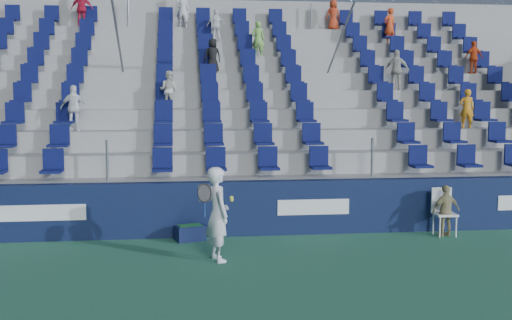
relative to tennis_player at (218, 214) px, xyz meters
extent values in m
plane|color=#2E6C4C|center=(0.73, -1.04, -0.89)|extent=(70.00, 70.00, 0.00)
cube|color=#101A3D|center=(0.73, 2.11, -0.29)|extent=(24.00, 0.30, 1.20)
cube|color=white|center=(-4.27, 1.95, -0.27)|extent=(3.20, 0.02, 0.34)
cube|color=white|center=(2.23, 1.95, -0.27)|extent=(1.60, 0.02, 0.34)
cube|color=#9C9C97|center=(0.73, 2.69, -0.29)|extent=(24.00, 0.85, 1.20)
cube|color=#9C9C97|center=(0.73, 3.54, -0.04)|extent=(24.00, 0.85, 1.70)
cube|color=#9C9C97|center=(0.73, 4.39, 0.21)|extent=(24.00, 0.85, 2.20)
cube|color=#9C9C97|center=(0.73, 5.24, 0.46)|extent=(24.00, 0.85, 2.70)
cube|color=#9C9C97|center=(0.73, 6.09, 0.71)|extent=(24.00, 0.85, 3.20)
cube|color=#9C9C97|center=(0.73, 6.94, 0.96)|extent=(24.00, 0.85, 3.70)
cube|color=#9C9C97|center=(0.73, 7.79, 1.21)|extent=(24.00, 0.85, 4.20)
cube|color=#9C9C97|center=(0.73, 8.64, 1.46)|extent=(24.00, 0.85, 4.70)
cube|color=#9C9C97|center=(0.73, 9.49, 1.71)|extent=(24.00, 0.85, 5.20)
cube|color=#9C9C97|center=(0.73, 10.16, 2.21)|extent=(24.00, 0.50, 6.20)
cube|color=#0B1146|center=(0.73, 2.69, 0.66)|extent=(16.05, 0.50, 0.70)
cube|color=#0B1146|center=(0.73, 3.54, 1.16)|extent=(16.05, 0.50, 0.70)
cube|color=#0B1146|center=(0.73, 4.39, 1.66)|extent=(16.05, 0.50, 0.70)
cube|color=#0B1146|center=(0.73, 5.24, 2.16)|extent=(16.05, 0.50, 0.70)
cube|color=#0B1146|center=(0.73, 6.09, 2.66)|extent=(16.05, 0.50, 0.70)
cube|color=#0B1146|center=(0.73, 6.94, 3.16)|extent=(16.05, 0.50, 0.70)
cube|color=#0B1146|center=(0.73, 7.79, 3.66)|extent=(16.05, 0.50, 0.70)
cube|color=#0B1146|center=(0.73, 8.64, 4.16)|extent=(16.05, 0.50, 0.70)
cube|color=#0B1146|center=(0.73, 9.49, 4.66)|extent=(16.05, 0.50, 0.70)
cylinder|color=gray|center=(-2.27, 6.09, 3.46)|extent=(0.06, 7.68, 4.55)
cylinder|color=gray|center=(3.73, 6.09, 3.46)|extent=(0.06, 7.68, 4.55)
imported|color=orange|center=(6.81, 4.34, 1.83)|extent=(0.43, 0.33, 1.03)
imported|color=#DE4C1A|center=(8.18, 6.89, 3.31)|extent=(0.61, 0.31, 0.99)
imported|color=white|center=(-3.22, 4.34, 1.87)|extent=(0.66, 0.29, 1.12)
imported|color=red|center=(-3.70, 9.44, 4.90)|extent=(0.71, 0.34, 1.17)
imported|color=white|center=(0.51, 8.59, 4.33)|extent=(0.64, 0.35, 1.03)
imported|color=black|center=(0.30, 6.89, 3.31)|extent=(0.54, 0.41, 0.98)
imported|color=beige|center=(5.49, 6.04, 2.89)|extent=(0.73, 0.49, 1.15)
imported|color=#B33317|center=(4.44, 9.44, 4.81)|extent=(0.52, 0.37, 1.00)
imported|color=silver|center=(-0.95, 5.19, 2.32)|extent=(0.59, 0.52, 1.00)
imported|color=#DE441A|center=(6.10, 8.59, 4.39)|extent=(0.49, 0.40, 1.15)
imported|color=#76BB4B|center=(1.71, 7.74, 3.86)|extent=(0.44, 0.34, 1.08)
imported|color=silver|center=(-0.52, 9.44, 4.90)|extent=(0.48, 0.36, 1.17)
imported|color=white|center=(0.00, 0.00, 0.00)|extent=(0.59, 0.74, 1.77)
cylinder|color=navy|center=(-0.25, -0.25, 0.14)|extent=(0.03, 0.03, 0.28)
torus|color=black|center=(-0.25, -0.25, 0.44)|extent=(0.30, 0.17, 0.28)
plane|color=#262626|center=(-0.25, -0.25, 0.44)|extent=(0.30, 0.16, 0.29)
sphere|color=#C7D130|center=(0.25, -0.20, 0.29)|extent=(0.07, 0.07, 0.07)
sphere|color=#C7D130|center=(0.25, -0.14, 0.32)|extent=(0.07, 0.07, 0.07)
cube|color=white|center=(5.08, 1.51, -0.41)|extent=(0.47, 0.47, 0.04)
cube|color=white|center=(5.08, 1.73, -0.13)|extent=(0.46, 0.05, 0.56)
cylinder|color=white|center=(4.89, 1.33, -0.66)|extent=(0.03, 0.03, 0.46)
cylinder|color=white|center=(5.26, 1.33, -0.66)|extent=(0.03, 0.03, 0.46)
cylinder|color=white|center=(4.89, 1.70, -0.66)|extent=(0.03, 0.03, 0.46)
cylinder|color=white|center=(5.26, 1.70, -0.66)|extent=(0.03, 0.03, 0.46)
imported|color=tan|center=(5.08, 1.46, -0.32)|extent=(0.70, 0.39, 1.13)
cube|color=#10183C|center=(-0.49, 1.71, -0.72)|extent=(0.69, 0.55, 0.33)
cube|color=#1E662D|center=(-0.49, 1.71, -0.65)|extent=(0.55, 0.42, 0.20)
camera|label=1|loc=(-0.70, -11.74, 2.23)|focal=45.00mm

